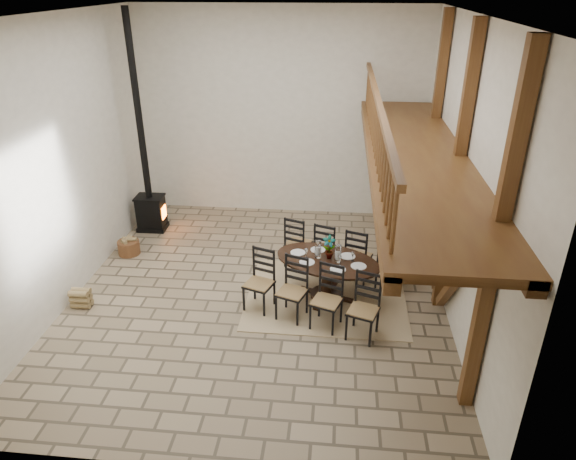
# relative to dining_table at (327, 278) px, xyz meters

# --- Properties ---
(ground) EXTENTS (8.00, 8.00, 0.00)m
(ground) POSITION_rel_dining_table_xyz_m (-1.30, -0.01, -0.41)
(ground) COLOR gray
(ground) RESTS_ON ground
(room_shell) EXTENTS (7.02, 8.02, 5.01)m
(room_shell) POSITION_rel_dining_table_xyz_m (-0.11, -0.01, 2.61)
(room_shell) COLOR white
(room_shell) RESTS_ON ground
(rug) EXTENTS (3.00, 2.50, 0.02)m
(rug) POSITION_rel_dining_table_xyz_m (-0.00, -0.00, -0.40)
(rug) COLOR tan
(rug) RESTS_ON ground
(dining_table) EXTENTS (3.04, 2.89, 1.28)m
(dining_table) POSITION_rel_dining_table_xyz_m (0.00, 0.00, 0.00)
(dining_table) COLOR black
(dining_table) RESTS_ON ground
(wood_stove) EXTENTS (0.67, 0.53, 5.00)m
(wood_stove) POSITION_rel_dining_table_xyz_m (-4.29, 2.54, 0.72)
(wood_stove) COLOR black
(wood_stove) RESTS_ON ground
(log_basket) EXTENTS (0.47, 0.47, 0.39)m
(log_basket) POSITION_rel_dining_table_xyz_m (-4.40, 1.28, -0.24)
(log_basket) COLOR brown
(log_basket) RESTS_ON ground
(log_stack) EXTENTS (0.36, 0.25, 0.36)m
(log_stack) POSITION_rel_dining_table_xyz_m (-4.51, -0.78, -0.22)
(log_stack) COLOR #988155
(log_stack) RESTS_ON ground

